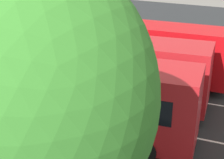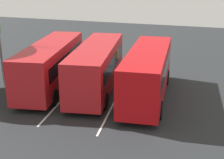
# 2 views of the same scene
# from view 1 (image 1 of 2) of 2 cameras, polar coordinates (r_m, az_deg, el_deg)

# --- Properties ---
(ground_plane) EXTENTS (63.80, 63.80, 0.00)m
(ground_plane) POSITION_cam_1_polar(r_m,az_deg,el_deg) (17.24, 0.35, -4.02)
(ground_plane) COLOR #232628
(bus_far_left) EXTENTS (10.28, 3.44, 3.35)m
(bus_far_left) POSITION_cam_1_polar(r_m,az_deg,el_deg) (19.88, 5.22, 5.22)
(bus_far_left) COLOR #B70C11
(bus_far_left) RESTS_ON ground
(bus_center_left) EXTENTS (10.36, 4.11, 3.35)m
(bus_center_left) POSITION_cam_1_polar(r_m,az_deg,el_deg) (16.78, -0.98, 2.10)
(bus_center_left) COLOR #AD191E
(bus_center_left) RESTS_ON ground
(bus_center_right) EXTENTS (10.36, 4.25, 3.35)m
(bus_center_right) POSITION_cam_1_polar(r_m,az_deg,el_deg) (13.88, -6.53, -2.44)
(bus_center_right) COLOR #AD191E
(bus_center_right) RESTS_ON ground
(pedestrian) EXTENTS (0.45, 0.45, 1.68)m
(pedestrian) POSITION_cam_1_polar(r_m,az_deg,el_deg) (21.64, -15.30, 3.50)
(pedestrian) COLOR #232833
(pedestrian) RESTS_ON ground
(street_lamp) EXTENTS (0.37, 2.33, 7.04)m
(street_lamp) POSITION_cam_1_polar(r_m,az_deg,el_deg) (10.17, -16.01, 1.06)
(street_lamp) COLOR gray
(street_lamp) RESTS_ON ground
(depot_tree) EXTENTS (5.89, 5.30, 7.77)m
(depot_tree) POSITION_cam_1_polar(r_m,az_deg,el_deg) (7.30, -15.07, -2.11)
(depot_tree) COLOR #4C3823
(depot_tree) RESTS_ON ground
(lane_stripe_outer_left) EXTENTS (12.37, 1.59, 0.01)m
(lane_stripe_outer_left) POSITION_cam_1_polar(r_m,az_deg,el_deg) (18.70, 3.05, -1.89)
(lane_stripe_outer_left) COLOR silver
(lane_stripe_outer_left) RESTS_ON ground
(lane_stripe_inner_left) EXTENTS (12.37, 1.59, 0.01)m
(lane_stripe_inner_left) POSITION_cam_1_polar(r_m,az_deg,el_deg) (15.86, -2.86, -6.49)
(lane_stripe_inner_left) COLOR silver
(lane_stripe_inner_left) RESTS_ON ground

